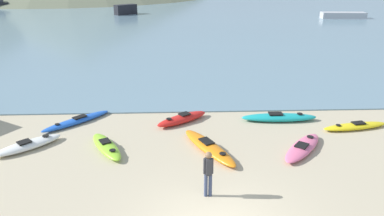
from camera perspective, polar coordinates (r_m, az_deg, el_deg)
name	(u,v)px	position (r m, az deg, el deg)	size (l,w,h in m)	color
bay_water	(184,18)	(52.48, -1.28, 13.56)	(160.00, 70.00, 0.06)	slate
kayak_on_sand_0	(279,117)	(17.79, 13.11, -1.40)	(3.49, 0.79, 0.39)	teal
kayak_on_sand_1	(355,126)	(18.01, 23.58, -2.55)	(3.11, 1.15, 0.30)	yellow
kayak_on_sand_2	(106,146)	(15.05, -12.91, -5.72)	(1.85, 2.64, 0.35)	#8CCC2D
kayak_on_sand_3	(28,145)	(16.11, -23.69, -5.17)	(2.46, 2.31, 0.36)	white
kayak_on_sand_4	(303,147)	(15.24, 16.50, -5.78)	(2.44, 2.81, 0.32)	#E5668C
kayak_on_sand_5	(77,121)	(17.87, -17.17, -1.87)	(2.84, 2.80, 0.29)	blue
kayak_on_sand_6	(209,147)	(14.62, 2.57, -5.95)	(2.22, 3.49, 0.37)	orange
kayak_on_sand_7	(182,119)	(17.16, -1.51, -1.63)	(2.58, 2.13, 0.41)	red
person_near_foreground	(208,171)	(11.59, 2.50, -9.60)	(0.31, 0.24, 1.54)	#384260
moored_boat_0	(343,15)	(55.66, 22.04, 12.96)	(5.88, 2.15, 0.80)	#B2B2B7
moored_boat_2	(126,9)	(56.88, -10.09, 14.57)	(3.28, 2.92, 1.39)	black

